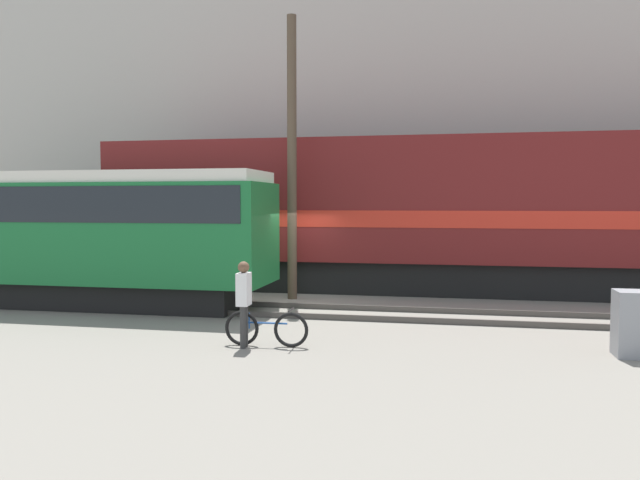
# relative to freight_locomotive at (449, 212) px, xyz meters

# --- Properties ---
(ground_plane) EXTENTS (120.00, 120.00, 0.00)m
(ground_plane) POSITION_rel_freight_locomotive_xyz_m (-4.56, -2.98, -2.49)
(ground_plane) COLOR gray
(track_near) EXTENTS (60.00, 1.51, 0.14)m
(track_near) POSITION_rel_freight_locomotive_xyz_m (-4.56, -4.59, -2.42)
(track_near) COLOR #47423D
(track_near) RESTS_ON ground
(track_far) EXTENTS (60.00, 1.51, 0.14)m
(track_far) POSITION_rel_freight_locomotive_xyz_m (-4.56, 0.00, -2.42)
(track_far) COLOR #47423D
(track_far) RESTS_ON ground
(building_backdrop) EXTENTS (31.95, 6.00, 13.01)m
(building_backdrop) POSITION_rel_freight_locomotive_xyz_m (-4.56, 6.58, 4.02)
(building_backdrop) COLOR #B7B2A8
(building_backdrop) RESTS_ON ground
(freight_locomotive) EXTENTS (21.61, 3.04, 5.34)m
(freight_locomotive) POSITION_rel_freight_locomotive_xyz_m (0.00, 0.00, 0.00)
(freight_locomotive) COLOR black
(freight_locomotive) RESTS_ON ground
(streetcar) EXTENTS (12.93, 2.54, 3.60)m
(streetcar) POSITION_rel_freight_locomotive_xyz_m (-10.99, -4.59, -0.43)
(streetcar) COLOR black
(streetcar) RESTS_ON ground
(bicycle) EXTENTS (1.66, 0.44, 0.74)m
(bicycle) POSITION_rel_freight_locomotive_xyz_m (-3.46, -8.24, -2.14)
(bicycle) COLOR black
(bicycle) RESTS_ON ground
(person) EXTENTS (0.23, 0.37, 1.67)m
(person) POSITION_rel_freight_locomotive_xyz_m (-3.86, -8.40, -1.48)
(person) COLOR #333333
(person) RESTS_ON ground
(utility_pole_left) EXTENTS (0.27, 0.27, 8.10)m
(utility_pole_left) POSITION_rel_freight_locomotive_xyz_m (-4.43, -2.30, 1.56)
(utility_pole_left) COLOR #4C3D2D
(utility_pole_left) RESTS_ON ground
(signal_box) EXTENTS (0.70, 0.60, 1.20)m
(signal_box) POSITION_rel_freight_locomotive_xyz_m (3.30, -7.69, -1.89)
(signal_box) COLOR gray
(signal_box) RESTS_ON ground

